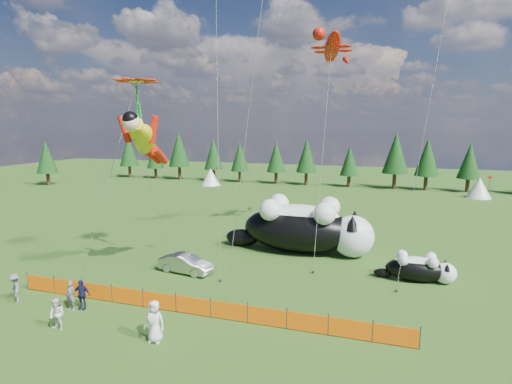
% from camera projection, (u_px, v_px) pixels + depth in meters
% --- Properties ---
extents(ground, '(160.00, 160.00, 0.00)m').
position_uv_depth(ground, '(216.00, 292.00, 23.69)').
color(ground, '#12390A').
rests_on(ground, ground).
extents(safety_fence, '(22.06, 0.06, 1.10)m').
position_uv_depth(safety_fence, '(193.00, 306.00, 20.78)').
color(safety_fence, '#262626').
rests_on(safety_fence, ground).
extents(tree_line, '(90.00, 4.00, 8.00)m').
position_uv_depth(tree_line, '(324.00, 162.00, 65.39)').
color(tree_line, black).
rests_on(tree_line, ground).
extents(festival_tents, '(50.00, 3.20, 2.80)m').
position_uv_depth(festival_tents, '(394.00, 184.00, 57.86)').
color(festival_tents, white).
rests_on(festival_tents, ground).
extents(cat_large, '(11.85, 4.32, 4.28)m').
position_uv_depth(cat_large, '(305.00, 227.00, 30.98)').
color(cat_large, black).
rests_on(cat_large, ground).
extents(cat_small, '(4.97, 1.80, 1.79)m').
position_uv_depth(cat_small, '(419.00, 268.00, 25.32)').
color(cat_small, black).
rests_on(cat_small, ground).
extents(car, '(3.89, 1.80, 1.23)m').
position_uv_depth(car, '(186.00, 264.00, 26.81)').
color(car, '#A6A7AB').
rests_on(car, ground).
extents(spectator_a, '(0.60, 0.41, 1.60)m').
position_uv_depth(spectator_a, '(71.00, 296.00, 21.31)').
color(spectator_a, slate).
rests_on(spectator_a, ground).
extents(spectator_b, '(0.79, 0.49, 1.59)m').
position_uv_depth(spectator_b, '(57.00, 315.00, 19.18)').
color(spectator_b, white).
rests_on(spectator_b, ground).
extents(spectator_c, '(1.03, 0.65, 1.64)m').
position_uv_depth(spectator_c, '(81.00, 294.00, 21.41)').
color(spectator_c, '#15173C').
rests_on(spectator_c, ground).
extents(spectator_d, '(1.20, 1.08, 1.67)m').
position_uv_depth(spectator_d, '(15.00, 288.00, 22.19)').
color(spectator_d, slate).
rests_on(spectator_d, ground).
extents(spectator_e, '(1.03, 0.73, 1.97)m').
position_uv_depth(spectator_e, '(154.00, 321.00, 18.12)').
color(spectator_e, white).
rests_on(spectator_e, ground).
extents(superhero_kite, '(5.34, 5.44, 10.91)m').
position_uv_depth(superhero_kite, '(145.00, 140.00, 23.83)').
color(superhero_kite, '#D9C40B').
rests_on(superhero_kite, ground).
extents(gecko_kite, '(4.65, 11.54, 18.02)m').
position_uv_depth(gecko_kite, '(332.00, 47.00, 31.67)').
color(gecko_kite, red).
rests_on(gecko_kite, ground).
extents(flower_kite, '(3.33, 5.83, 13.30)m').
position_uv_depth(flower_kite, '(136.00, 83.00, 25.16)').
color(flower_kite, red).
rests_on(flower_kite, ground).
extents(diamond_kite_a, '(2.54, 5.41, 19.80)m').
position_uv_depth(diamond_kite_a, '(216.00, 6.00, 27.28)').
color(diamond_kite_a, '#0C2EB5').
rests_on(diamond_kite_a, ground).
extents(diamond_kite_c, '(2.57, 0.87, 16.95)m').
position_uv_depth(diamond_kite_c, '(262.00, 6.00, 18.96)').
color(diamond_kite_c, '#0C2EB5').
rests_on(diamond_kite_c, ground).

